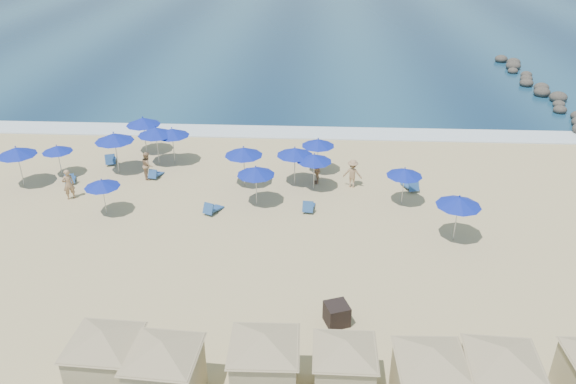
# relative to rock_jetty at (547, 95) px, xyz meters

# --- Properties ---
(ground) EXTENTS (160.00, 160.00, 0.00)m
(ground) POSITION_rel_rock_jetty_xyz_m (-24.01, -24.90, -0.36)
(ground) COLOR tan
(ground) RESTS_ON ground
(ocean) EXTENTS (160.00, 80.00, 0.06)m
(ocean) POSITION_rel_rock_jetty_xyz_m (-24.01, 30.10, -0.33)
(ocean) COLOR #0D2B4A
(ocean) RESTS_ON ground
(surf_line) EXTENTS (160.00, 2.50, 0.08)m
(surf_line) POSITION_rel_rock_jetty_xyz_m (-24.01, -9.40, -0.32)
(surf_line) COLOR white
(surf_line) RESTS_ON ground
(rock_jetty) EXTENTS (2.56, 26.66, 0.96)m
(rock_jetty) POSITION_rel_rock_jetty_xyz_m (0.00, 0.00, 0.00)
(rock_jetty) COLOR #2F2A27
(rock_jetty) RESTS_ON ground
(trash_bin) EXTENTS (1.13, 1.13, 0.88)m
(trash_bin) POSITION_rel_rock_jetty_xyz_m (-18.92, -30.35, 0.08)
(trash_bin) COLOR black
(trash_bin) RESTS_ON ground
(cabana_0) EXTENTS (4.60, 4.60, 2.89)m
(cabana_0) POSITION_rel_rock_jetty_xyz_m (-26.73, -34.23, 1.29)
(cabana_0) COLOR tan
(cabana_0) RESTS_ON ground
(cabana_1) EXTENTS (4.63, 4.63, 2.91)m
(cabana_1) POSITION_rel_rock_jetty_xyz_m (-24.63, -34.67, 1.31)
(cabana_1) COLOR tan
(cabana_1) RESTS_ON ground
(cabana_2) EXTENTS (4.62, 4.62, 2.90)m
(cabana_2) POSITION_rel_rock_jetty_xyz_m (-21.43, -34.13, 1.30)
(cabana_2) COLOR tan
(cabana_2) RESTS_ON ground
(cabana_3) EXTENTS (4.23, 4.23, 2.66)m
(cabana_3) POSITION_rel_rock_jetty_xyz_m (-18.80, -34.05, 1.16)
(cabana_3) COLOR tan
(cabana_3) RESTS_ON ground
(cabana_4) EXTENTS (4.53, 4.53, 2.84)m
(cabana_4) POSITION_rel_rock_jetty_xyz_m (-16.10, -34.45, 1.27)
(cabana_4) COLOR tan
(cabana_4) RESTS_ON ground
(cabana_5) EXTENTS (4.65, 4.65, 2.92)m
(cabana_5) POSITION_rel_rock_jetty_xyz_m (-13.84, -34.42, 1.31)
(cabana_5) COLOR tan
(cabana_5) RESTS_ON ground
(umbrella_0) EXTENTS (1.82, 1.82, 2.07)m
(umbrella_0) POSITION_rel_rock_jetty_xyz_m (-35.51, -17.47, 1.44)
(umbrella_0) COLOR #A5A8AD
(umbrella_0) RESTS_ON ground
(umbrella_1) EXTENTS (2.25, 2.25, 2.56)m
(umbrella_1) POSITION_rel_rock_jetty_xyz_m (-37.20, -18.94, 1.86)
(umbrella_1) COLOR #A5A8AD
(umbrella_1) RESTS_ON ground
(umbrella_2) EXTENTS (2.39, 2.39, 2.71)m
(umbrella_2) POSITION_rel_rock_jetty_xyz_m (-32.15, -16.79, 1.99)
(umbrella_2) COLOR #A5A8AD
(umbrella_2) RESTS_ON ground
(umbrella_3) EXTENTS (1.88, 1.88, 2.14)m
(umbrella_3) POSITION_rel_rock_jetty_xyz_m (-31.10, -22.10, 1.49)
(umbrella_3) COLOR #A5A8AD
(umbrella_3) RESTS_ON ground
(umbrella_4) EXTENTS (2.27, 2.27, 2.58)m
(umbrella_4) POSITION_rel_rock_jetty_xyz_m (-31.29, -13.59, 1.88)
(umbrella_4) COLOR #A5A8AD
(umbrella_4) RESTS_ON ground
(umbrella_5) EXTENTS (2.23, 2.23, 2.54)m
(umbrella_5) POSITION_rel_rock_jetty_xyz_m (-24.06, -18.24, 1.84)
(umbrella_5) COLOR #A5A8AD
(umbrella_5) RESTS_ON ground
(umbrella_6) EXTENTS (2.09, 2.09, 2.38)m
(umbrella_6) POSITION_rel_rock_jetty_xyz_m (-23.11, -20.57, 1.70)
(umbrella_6) COLOR #A5A8AD
(umbrella_6) RESTS_ON ground
(umbrella_7) EXTENTS (2.15, 2.15, 2.44)m
(umbrella_7) POSITION_rel_rock_jetty_xyz_m (-21.10, -17.90, 1.76)
(umbrella_7) COLOR #A5A8AD
(umbrella_7) RESTS_ON ground
(umbrella_8) EXTENTS (2.04, 2.04, 2.32)m
(umbrella_8) POSITION_rel_rock_jetty_xyz_m (-19.96, -18.51, 1.65)
(umbrella_8) COLOR #A5A8AD
(umbrella_8) RESTS_ON ground
(umbrella_9) EXTENTS (2.04, 2.04, 2.32)m
(umbrella_9) POSITION_rel_rock_jetty_xyz_m (-19.75, -16.15, 1.65)
(umbrella_9) COLOR #A5A8AD
(umbrella_9) RESTS_ON ground
(umbrella_10) EXTENTS (1.98, 1.98, 2.25)m
(umbrella_10) POSITION_rel_rock_jetty_xyz_m (-15.03, -20.07, 1.59)
(umbrella_10) COLOR #A5A8AD
(umbrella_10) RESTS_ON ground
(umbrella_11) EXTENTS (2.20, 2.20, 2.51)m
(umbrella_11) POSITION_rel_rock_jetty_xyz_m (-12.93, -23.77, 1.81)
(umbrella_11) COLOR #A5A8AD
(umbrella_11) RESTS_ON ground
(umbrella_12) EXTENTS (2.30, 2.30, 2.62)m
(umbrella_12) POSITION_rel_rock_jetty_xyz_m (-29.96, -15.43, 1.91)
(umbrella_12) COLOR #A5A8AD
(umbrella_12) RESTS_ON ground
(umbrella_13) EXTENTS (2.18, 2.18, 2.48)m
(umbrella_13) POSITION_rel_rock_jetty_xyz_m (-28.98, -15.23, 1.79)
(umbrella_13) COLOR #A5A8AD
(umbrella_13) RESTS_ON ground
(beach_chair_0) EXTENTS (0.93, 1.34, 0.68)m
(beach_chair_0) POSITION_rel_rock_jetty_xyz_m (-34.61, -18.35, -0.13)
(beach_chair_0) COLOR #254E8B
(beach_chair_0) RESTS_ON ground
(beach_chair_1) EXTENTS (1.01, 1.52, 0.77)m
(beach_chair_1) POSITION_rel_rock_jetty_xyz_m (-33.11, -15.47, -0.09)
(beach_chair_1) COLOR #254E8B
(beach_chair_1) RESTS_ON ground
(beach_chair_2) EXTENTS (0.76, 1.27, 0.65)m
(beach_chair_2) POSITION_rel_rock_jetty_xyz_m (-29.69, -17.40, -0.14)
(beach_chair_2) COLOR #254E8B
(beach_chair_2) RESTS_ON ground
(beach_chair_3) EXTENTS (1.06, 1.42, 0.71)m
(beach_chair_3) POSITION_rel_rock_jetty_xyz_m (-25.44, -21.63, -0.12)
(beach_chair_3) COLOR #254E8B
(beach_chair_3) RESTS_ON ground
(beach_chair_4) EXTENTS (0.71, 1.35, 0.72)m
(beach_chair_4) POSITION_rel_rock_jetty_xyz_m (-20.21, -21.11, -0.11)
(beach_chair_4) COLOR #254E8B
(beach_chair_4) RESTS_ON ground
(beach_chair_5) EXTENTS (0.97, 1.50, 0.76)m
(beach_chair_5) POSITION_rel_rock_jetty_xyz_m (-14.26, -18.28, -0.10)
(beach_chair_5) COLOR #254E8B
(beach_chair_5) RESTS_ON ground
(beachgoer_0) EXTENTS (0.78, 0.74, 1.80)m
(beachgoer_0) POSITION_rel_rock_jetty_xyz_m (-33.77, -20.39, 0.54)
(beachgoer_0) COLOR #A27C5A
(beachgoer_0) RESTS_ON ground
(beachgoer_1) EXTENTS (0.82, 0.95, 1.69)m
(beachgoer_1) POSITION_rel_rock_jetty_xyz_m (-30.07, -17.47, 0.48)
(beachgoer_1) COLOR #A27C5A
(beachgoer_1) RESTS_ON ground
(beachgoer_2) EXTENTS (0.54, 1.04, 1.70)m
(beachgoer_2) POSITION_rel_rock_jetty_xyz_m (-19.78, -17.66, 0.49)
(beachgoer_2) COLOR #A27C5A
(beachgoer_2) RESTS_ON ground
(beachgoer_3) EXTENTS (1.21, 0.84, 1.72)m
(beachgoer_3) POSITION_rel_rock_jetty_xyz_m (-17.69, -18.03, 0.50)
(beachgoer_3) COLOR #A27C5A
(beachgoer_3) RESTS_ON ground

